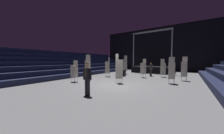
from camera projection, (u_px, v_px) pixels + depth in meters
ground_plane at (116, 85)px, 8.73m from camera, size 22.00×30.00×0.10m
arena_end_wall at (159, 49)px, 20.91m from camera, size 22.00×0.30×8.00m
bleacher_bank_left at (63, 63)px, 14.16m from camera, size 5.25×24.00×3.15m
stage_riser at (153, 69)px, 17.68m from camera, size 5.87×3.42×6.13m
man_with_tie at (87, 77)px, 5.91m from camera, size 0.57×0.25×1.74m
chair_stack_front_left at (143, 68)px, 12.38m from camera, size 0.57×0.57×2.05m
chair_stack_front_right at (172, 71)px, 9.01m from camera, size 0.44×0.44×2.14m
chair_stack_mid_left at (163, 68)px, 12.66m from camera, size 0.50×0.50×2.05m
chair_stack_mid_right at (108, 67)px, 13.16m from camera, size 0.56×0.56×2.22m
chair_stack_mid_centre at (88, 68)px, 10.68m from camera, size 0.59×0.59×2.39m
chair_stack_rear_left at (119, 67)px, 17.62m from camera, size 0.49×0.49×1.79m
chair_stack_rear_right at (74, 71)px, 9.80m from camera, size 0.52×0.52×1.88m
chair_stack_rear_centre at (119, 69)px, 9.20m from camera, size 0.61×0.61×2.39m
chair_stack_aisle_left at (184, 69)px, 10.33m from camera, size 0.50×0.50×2.22m
chair_stack_aisle_right at (125, 65)px, 15.78m from camera, size 0.62×0.62×2.56m
crew_worker_near_stage at (151, 68)px, 13.58m from camera, size 0.33×0.57×1.65m
equipment_road_case at (121, 73)px, 13.72m from camera, size 0.95×0.68×0.75m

